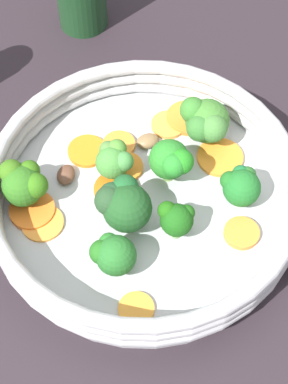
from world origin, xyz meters
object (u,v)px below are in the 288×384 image
object	(u,v)px
carrot_slice_2	(87,151)
broccoli_floret_0	(205,122)
carrot_slice_10	(220,157)
carrot_slice_7	(136,309)
carrot_slice_8	(168,125)
broccoli_floret_7	(123,204)
skillet	(144,205)
broccoli_floret_5	(23,183)
broccoli_floret_2	(241,185)
carrot_slice_6	(119,145)
carrot_slice_4	(241,233)
broccoli_floret_4	(176,219)
carrot_slice_5	(125,167)
carrot_slice_9	(42,219)
mushroom_piece_1	(148,141)
carrot_slice_0	(32,210)
broccoli_floret_3	(114,160)
carrot_slice_3	(116,190)
broccoli_floret_1	(113,254)
mushroom_piece_0	(66,175)
carrot_slice_1	(187,118)
broccoli_floret_6	(172,161)

from	to	relation	value
carrot_slice_2	broccoli_floret_0	world-z (taller)	broccoli_floret_0
carrot_slice_2	carrot_slice_10	world-z (taller)	same
carrot_slice_7	carrot_slice_10	xyz separation A→B (m)	(-0.12, -0.13, 0.00)
carrot_slice_8	broccoli_floret_7	size ratio (longest dim) A/B	0.66
skillet	broccoli_floret_5	xyz separation A→B (m)	(0.11, -0.03, 0.04)
broccoli_floret_2	broccoli_floret_7	world-z (taller)	broccoli_floret_7
carrot_slice_6	skillet	bearing A→B (deg)	95.98
carrot_slice_4	carrot_slice_10	xyz separation A→B (m)	(-0.01, -0.09, -0.00)
carrot_slice_7	broccoli_floret_4	size ratio (longest dim) A/B	0.78
carrot_slice_8	carrot_slice_5	bearing A→B (deg)	35.85
carrot_slice_10	broccoli_floret_2	bearing A→B (deg)	90.88
carrot_slice_4	carrot_slice_9	world-z (taller)	carrot_slice_4
mushroom_piece_1	carrot_slice_0	bearing A→B (deg)	20.91
carrot_slice_7	broccoli_floret_3	xyz separation A→B (m)	(-0.02, -0.14, 0.02)
carrot_slice_8	carrot_slice_3	bearing A→B (deg)	41.79
carrot_slice_8	broccoli_floret_1	xyz separation A→B (m)	(0.09, 0.14, 0.02)
carrot_slice_4	carrot_slice_9	size ratio (longest dim) A/B	0.83
broccoli_floret_3	mushroom_piece_0	bearing A→B (deg)	-8.92
carrot_slice_5	mushroom_piece_0	bearing A→B (deg)	-4.60
carrot_slice_5	carrot_slice_10	distance (m)	0.10
carrot_slice_3	carrot_slice_6	bearing A→B (deg)	-107.08
carrot_slice_2	carrot_slice_3	distance (m)	0.06
carrot_slice_3	broccoli_floret_3	size ratio (longest dim) A/B	1.12
carrot_slice_4	carrot_slice_7	size ratio (longest dim) A/B	1.05
broccoli_floret_2	carrot_slice_3	bearing A→B (deg)	-19.84
carrot_slice_8	broccoli_floret_7	bearing A→B (deg)	53.71
carrot_slice_5	broccoli_floret_0	world-z (taller)	broccoli_floret_0
carrot_slice_4	broccoli_floret_5	distance (m)	0.21
carrot_slice_0	carrot_slice_6	distance (m)	0.11
carrot_slice_1	carrot_slice_2	world-z (taller)	same
carrot_slice_8	broccoli_floret_5	size ratio (longest dim) A/B	0.76
carrot_slice_7	mushroom_piece_1	world-z (taller)	mushroom_piece_1
carrot_slice_6	broccoli_floret_2	size ratio (longest dim) A/B	0.80
broccoli_floret_4	skillet	bearing A→B (deg)	-65.99
skillet	mushroom_piece_0	distance (m)	0.08
skillet	broccoli_floret_1	world-z (taller)	broccoli_floret_1
carrot_slice_2	broccoli_floret_4	distance (m)	0.13
carrot_slice_1	carrot_slice_8	xyz separation A→B (m)	(0.02, 0.00, -0.00)
broccoli_floret_7	mushroom_piece_1	size ratio (longest dim) A/B	2.33
carrot_slice_4	carrot_slice_9	xyz separation A→B (m)	(0.18, -0.06, -0.00)
broccoli_floret_1	broccoli_floret_2	bearing A→B (deg)	-163.50
carrot_slice_6	broccoli_floret_0	size ratio (longest dim) A/B	0.64
carrot_slice_6	broccoli_floret_3	size ratio (longest dim) A/B	0.87
mushroom_piece_0	skillet	bearing A→B (deg)	145.71
broccoli_floret_2	broccoli_floret_6	size ratio (longest dim) A/B	0.82
skillet	broccoli_floret_0	world-z (taller)	broccoli_floret_0
carrot_slice_2	broccoli_floret_7	xyz separation A→B (m)	(-0.02, 0.09, 0.03)
skillet	broccoli_floret_5	world-z (taller)	broccoli_floret_5
broccoli_floret_2	broccoli_floret_4	bearing A→B (deg)	15.69
carrot_slice_7	mushroom_piece_0	xyz separation A→B (m)	(0.03, -0.15, 0.00)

